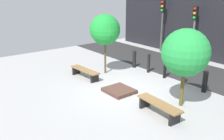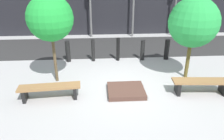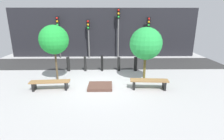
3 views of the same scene
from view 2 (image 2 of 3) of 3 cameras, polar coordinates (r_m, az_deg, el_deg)
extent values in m
plane|color=#A4A4A4|center=(7.50, 3.39, -4.83)|extent=(18.00, 18.00, 0.00)
cube|color=#2C2C2C|center=(11.68, 0.67, 6.15)|extent=(18.00, 3.41, 0.01)
cube|color=black|center=(13.93, -0.21, 17.89)|extent=(16.20, 0.50, 4.18)
cube|color=black|center=(7.26, -21.82, -6.04)|extent=(0.13, 0.43, 0.39)
cube|color=black|center=(7.03, -9.64, -5.51)|extent=(0.13, 0.43, 0.39)
cube|color=olive|center=(7.00, -16.03, -4.23)|extent=(1.91, 0.57, 0.06)
cube|color=black|center=(7.43, 16.78, -4.40)|extent=(0.13, 0.46, 0.42)
cube|color=black|center=(7.97, 27.04, -4.13)|extent=(0.13, 0.46, 0.42)
cube|color=olive|center=(7.56, 22.37, -2.69)|extent=(1.87, 0.59, 0.06)
cube|color=#4F342B|center=(7.22, 3.68, -5.40)|extent=(1.20, 1.07, 0.15)
cylinder|color=brown|center=(7.90, -14.77, 3.34)|extent=(0.10, 0.10, 1.85)
sphere|color=green|center=(7.54, -15.87, 12.93)|extent=(1.52, 1.52, 1.52)
cylinder|color=brown|center=(8.46, 19.30, 3.20)|extent=(0.13, 0.13, 1.59)
sphere|color=green|center=(8.12, 20.54, 11.55)|extent=(1.72, 1.72, 1.72)
cylinder|color=black|center=(9.74, -11.46, 4.78)|extent=(0.20, 0.20, 0.94)
cylinder|color=black|center=(9.64, -4.96, 5.14)|extent=(0.15, 0.15, 0.99)
cylinder|color=black|center=(9.67, 1.59, 5.43)|extent=(0.14, 0.14, 1.04)
cylinder|color=black|center=(9.85, 7.99, 5.17)|extent=(0.18, 0.18, 0.91)
cylinder|color=black|center=(10.13, 14.12, 5.22)|extent=(0.22, 0.22, 0.92)
cylinder|color=#4C4C4C|center=(13.53, -16.77, 15.20)|extent=(0.12, 0.12, 3.47)
cylinder|color=#616161|center=(13.24, -5.64, 15.32)|extent=(0.12, 0.12, 3.21)
cylinder|color=slate|center=(13.34, 5.66, 17.29)|extent=(0.12, 0.12, 4.08)
cylinder|color=#5B5B5B|center=(14.01, 16.20, 15.46)|extent=(0.12, 0.12, 3.42)
camera|label=1|loc=(8.47, 88.53, 5.05)|focal=40.00mm
camera|label=3|loc=(2.36, 137.23, -25.43)|focal=28.00mm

